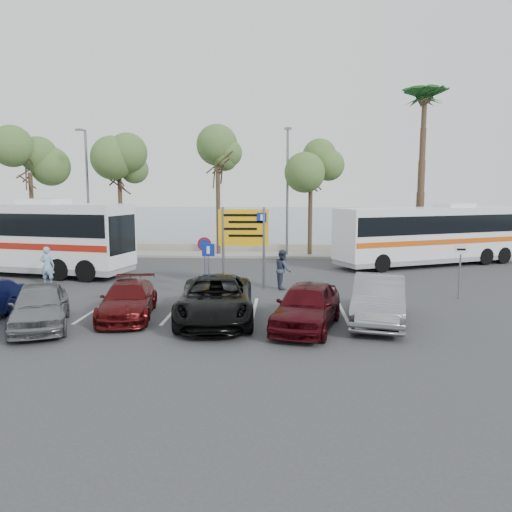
{
  "coord_description": "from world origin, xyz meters",
  "views": [
    {
      "loc": [
        2.71,
        -18.55,
        4.36
      ],
      "look_at": [
        1.56,
        3.0,
        1.47
      ],
      "focal_mm": 35.0,
      "sensor_mm": 36.0,
      "label": 1
    }
  ],
  "objects_px": {
    "coach_bus_right": "(429,237)",
    "pedestrian_near": "(47,266)",
    "street_lamp_right": "(287,186)",
    "direction_sign": "(244,234)",
    "car_silver_b": "(379,299)",
    "car_silver_a": "(40,306)",
    "coach_bus_left": "(15,239)",
    "car_maroon": "(128,300)",
    "pedestrian_far": "(283,269)",
    "car_red": "(307,305)",
    "street_lamp_left": "(87,186)",
    "suv_black": "(216,299)"
  },
  "relations": [
    {
      "from": "coach_bus_left",
      "to": "pedestrian_near",
      "type": "height_order",
      "value": "coach_bus_left"
    },
    {
      "from": "car_silver_a",
      "to": "street_lamp_right",
      "type": "bearing_deg",
      "value": 43.26
    },
    {
      "from": "car_maroon",
      "to": "car_silver_b",
      "type": "relative_size",
      "value": 0.9
    },
    {
      "from": "suv_black",
      "to": "pedestrian_near",
      "type": "distance_m",
      "value": 10.35
    },
    {
      "from": "street_lamp_left",
      "to": "direction_sign",
      "type": "xyz_separation_m",
      "value": [
        11.0,
        -10.32,
        -2.17
      ]
    },
    {
      "from": "street_lamp_left",
      "to": "coach_bus_left",
      "type": "xyz_separation_m",
      "value": [
        -1.15,
        -7.02,
        -2.79
      ]
    },
    {
      "from": "coach_bus_left",
      "to": "coach_bus_right",
      "type": "xyz_separation_m",
      "value": [
        22.29,
        4.0,
        -0.15
      ]
    },
    {
      "from": "car_red",
      "to": "car_silver_b",
      "type": "xyz_separation_m",
      "value": [
        2.4,
        0.84,
        0.04
      ]
    },
    {
      "from": "coach_bus_right",
      "to": "car_maroon",
      "type": "distance_m",
      "value": 18.62
    },
    {
      "from": "street_lamp_left",
      "to": "coach_bus_right",
      "type": "bearing_deg",
      "value": -8.13
    },
    {
      "from": "car_maroon",
      "to": "pedestrian_far",
      "type": "bearing_deg",
      "value": 35.82
    },
    {
      "from": "direction_sign",
      "to": "car_silver_b",
      "type": "height_order",
      "value": "direction_sign"
    },
    {
      "from": "street_lamp_left",
      "to": "suv_black",
      "type": "height_order",
      "value": "street_lamp_left"
    },
    {
      "from": "car_silver_b",
      "to": "coach_bus_right",
      "type": "bearing_deg",
      "value": 79.46
    },
    {
      "from": "car_maroon",
      "to": "suv_black",
      "type": "xyz_separation_m",
      "value": [
        3.06,
        -0.3,
        0.13
      ]
    },
    {
      "from": "pedestrian_near",
      "to": "coach_bus_right",
      "type": "bearing_deg",
      "value": -161.24
    },
    {
      "from": "street_lamp_left",
      "to": "car_maroon",
      "type": "height_order",
      "value": "street_lamp_left"
    },
    {
      "from": "street_lamp_left",
      "to": "coach_bus_left",
      "type": "distance_m",
      "value": 7.64
    },
    {
      "from": "street_lamp_right",
      "to": "direction_sign",
      "type": "height_order",
      "value": "street_lamp_right"
    },
    {
      "from": "car_silver_a",
      "to": "car_silver_b",
      "type": "bearing_deg",
      "value": -15.23
    },
    {
      "from": "car_red",
      "to": "pedestrian_far",
      "type": "height_order",
      "value": "pedestrian_far"
    },
    {
      "from": "car_maroon",
      "to": "car_red",
      "type": "distance_m",
      "value": 6.14
    },
    {
      "from": "car_silver_b",
      "to": "pedestrian_near",
      "type": "bearing_deg",
      "value": 169.38
    },
    {
      "from": "coach_bus_right",
      "to": "pedestrian_far",
      "type": "relative_size",
      "value": 6.56
    },
    {
      "from": "coach_bus_right",
      "to": "car_silver_a",
      "type": "height_order",
      "value": "coach_bus_right"
    },
    {
      "from": "pedestrian_far",
      "to": "street_lamp_right",
      "type": "bearing_deg",
      "value": -11.49
    },
    {
      "from": "car_red",
      "to": "car_maroon",
      "type": "bearing_deg",
      "value": -175.33
    },
    {
      "from": "coach_bus_right",
      "to": "car_red",
      "type": "distance_m",
      "value": 15.63
    },
    {
      "from": "street_lamp_right",
      "to": "pedestrian_near",
      "type": "distance_m",
      "value": 15.38
    },
    {
      "from": "direction_sign",
      "to": "pedestrian_far",
      "type": "height_order",
      "value": "direction_sign"
    },
    {
      "from": "street_lamp_left",
      "to": "direction_sign",
      "type": "height_order",
      "value": "street_lamp_left"
    },
    {
      "from": "street_lamp_left",
      "to": "pedestrian_near",
      "type": "distance_m",
      "value": 10.89
    },
    {
      "from": "coach_bus_right",
      "to": "coach_bus_left",
      "type": "bearing_deg",
      "value": -169.82
    },
    {
      "from": "coach_bus_right",
      "to": "suv_black",
      "type": "relative_size",
      "value": 2.15
    },
    {
      "from": "car_silver_b",
      "to": "coach_bus_left",
      "type": "bearing_deg",
      "value": 164.53
    },
    {
      "from": "car_silver_a",
      "to": "pedestrian_near",
      "type": "distance_m",
      "value": 7.63
    },
    {
      "from": "coach_bus_right",
      "to": "pedestrian_near",
      "type": "relative_size",
      "value": 6.41
    },
    {
      "from": "direction_sign",
      "to": "pedestrian_near",
      "type": "bearing_deg",
      "value": 178.27
    },
    {
      "from": "car_maroon",
      "to": "pedestrian_near",
      "type": "distance_m",
      "value": 7.81
    },
    {
      "from": "street_lamp_right",
      "to": "car_maroon",
      "type": "xyz_separation_m",
      "value": [
        -5.56,
        -15.6,
        -3.99
      ]
    },
    {
      "from": "pedestrian_near",
      "to": "car_silver_b",
      "type": "bearing_deg",
      "value": 156.25
    },
    {
      "from": "coach_bus_left",
      "to": "car_silver_b",
      "type": "bearing_deg",
      "value": -27.23
    },
    {
      "from": "coach_bus_right",
      "to": "suv_black",
      "type": "distance_m",
      "value": 16.73
    },
    {
      "from": "car_silver_b",
      "to": "pedestrian_far",
      "type": "xyz_separation_m",
      "value": [
        -3.16,
        5.42,
        0.11
      ]
    },
    {
      "from": "direction_sign",
      "to": "coach_bus_left",
      "type": "distance_m",
      "value": 12.61
    },
    {
      "from": "pedestrian_far",
      "to": "street_lamp_left",
      "type": "bearing_deg",
      "value": 40.8
    },
    {
      "from": "street_lamp_left",
      "to": "pedestrian_far",
      "type": "xyz_separation_m",
      "value": [
        12.74,
        -10.37,
        -3.73
      ]
    },
    {
      "from": "car_silver_a",
      "to": "direction_sign",
      "type": "bearing_deg",
      "value": 26.64
    },
    {
      "from": "car_silver_a",
      "to": "car_silver_b",
      "type": "xyz_separation_m",
      "value": [
        10.86,
        1.23,
        0.06
      ]
    },
    {
      "from": "car_silver_b",
      "to": "car_silver_a",
      "type": "bearing_deg",
      "value": -161.78
    }
  ]
}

